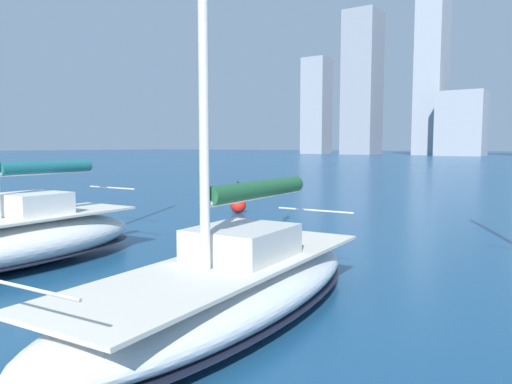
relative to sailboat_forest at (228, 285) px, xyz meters
name	(u,v)px	position (x,y,z in m)	size (l,w,h in m)	color
sailboat_forest	(228,285)	(0.00, 0.00, 0.00)	(3.07, 8.26, 10.16)	silver
sailboat_teal	(19,237)	(6.59, -0.08, 0.11)	(2.84, 6.85, 9.96)	white
channel_buoy	(238,205)	(7.99, -10.98, -0.24)	(0.70, 0.70, 1.40)	red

